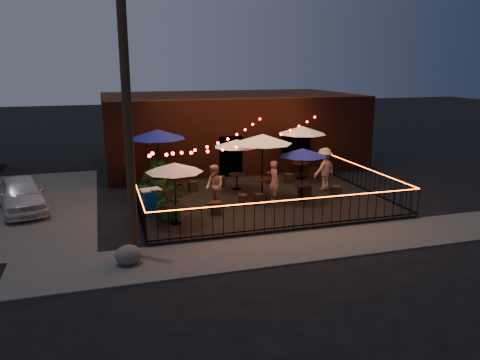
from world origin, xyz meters
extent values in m
plane|color=black|center=(0.00, 0.00, 0.00)|extent=(110.00, 110.00, 0.00)
cube|color=black|center=(0.00, 2.00, 0.07)|extent=(10.00, 8.00, 0.15)
cube|color=#43413E|center=(0.00, -3.25, 0.03)|extent=(18.00, 2.50, 0.05)
cube|color=#35160E|center=(1.00, 10.00, 2.00)|extent=(14.00, 8.00, 4.00)
cube|color=black|center=(0.00, 6.12, 1.10)|extent=(1.20, 0.24, 2.20)
cube|color=black|center=(3.50, 6.12, 1.60)|extent=(1.60, 0.24, 1.20)
cylinder|color=#372916|center=(-5.40, -2.60, 4.00)|extent=(0.26, 0.26, 8.00)
cube|color=black|center=(0.00, -2.00, 0.23)|extent=(10.00, 0.04, 0.04)
cube|color=black|center=(0.00, -2.00, 1.15)|extent=(10.00, 0.04, 0.04)
cube|color=#F24808|center=(0.00, -2.00, 1.18)|extent=(10.00, 0.03, 0.02)
cube|color=black|center=(-5.00, 2.00, 0.23)|extent=(0.04, 8.00, 0.04)
cube|color=black|center=(-5.00, 2.00, 1.15)|extent=(0.04, 8.00, 0.04)
cube|color=#F24808|center=(-5.00, 2.00, 1.18)|extent=(0.03, 8.00, 0.02)
cube|color=black|center=(5.00, 2.00, 0.23)|extent=(0.04, 8.00, 0.04)
cube|color=black|center=(5.00, 2.00, 1.15)|extent=(0.04, 8.00, 0.04)
cube|color=#F24808|center=(5.00, 2.00, 1.18)|extent=(0.03, 8.00, 0.02)
cylinder|color=black|center=(-3.80, -0.35, 0.16)|extent=(0.40, 0.40, 0.03)
cylinder|color=black|center=(-3.80, -0.35, 0.49)|extent=(0.05, 0.05, 0.66)
cylinder|color=black|center=(-3.80, -0.35, 0.82)|extent=(0.73, 0.73, 0.04)
cylinder|color=black|center=(-3.80, -0.35, 1.24)|extent=(0.04, 0.04, 2.19)
cone|color=white|center=(-3.80, -0.35, 2.20)|extent=(2.35, 2.35, 0.32)
cylinder|color=black|center=(-3.80, 4.29, 0.17)|extent=(0.50, 0.50, 0.03)
cylinder|color=black|center=(-3.80, 4.29, 0.57)|extent=(0.07, 0.07, 0.82)
cylinder|color=black|center=(-3.80, 4.29, 0.99)|extent=(0.91, 0.91, 0.05)
cylinder|color=black|center=(-3.80, 4.29, 1.51)|extent=(0.05, 0.05, 2.73)
cone|color=navy|center=(-3.80, 4.29, 2.71)|extent=(3.19, 3.19, 0.40)
cylinder|color=black|center=(0.20, 1.89, 0.17)|extent=(0.49, 0.49, 0.03)
cylinder|color=black|center=(0.20, 1.89, 0.57)|extent=(0.07, 0.07, 0.81)
cylinder|color=black|center=(0.20, 1.89, 0.98)|extent=(0.90, 0.90, 0.04)
cylinder|color=black|center=(0.20, 1.89, 1.50)|extent=(0.05, 0.05, 2.69)
cone|color=white|center=(0.20, 1.89, 2.68)|extent=(2.95, 2.95, 0.39)
cylinder|color=black|center=(-0.41, 3.57, 0.16)|extent=(0.41, 0.41, 0.03)
cylinder|color=black|center=(-0.41, 3.57, 0.50)|extent=(0.06, 0.06, 0.67)
cylinder|color=black|center=(-0.41, 3.57, 0.84)|extent=(0.75, 0.75, 0.04)
cylinder|color=black|center=(-0.41, 3.57, 1.27)|extent=(0.04, 0.04, 2.25)
cone|color=white|center=(-0.41, 3.57, 2.26)|extent=(2.39, 2.39, 0.33)
cylinder|color=black|center=(1.67, 1.10, 0.16)|extent=(0.40, 0.40, 0.03)
cylinder|color=black|center=(1.67, 1.10, 0.48)|extent=(0.05, 0.05, 0.65)
cylinder|color=black|center=(1.67, 1.10, 0.82)|extent=(0.72, 0.72, 0.04)
cylinder|color=black|center=(1.67, 1.10, 1.23)|extent=(0.04, 0.04, 2.16)
cone|color=navy|center=(1.67, 1.10, 2.18)|extent=(2.00, 2.00, 0.32)
cylinder|color=black|center=(3.19, 4.63, 0.17)|extent=(0.47, 0.47, 0.03)
cylinder|color=black|center=(3.19, 4.63, 0.55)|extent=(0.06, 0.06, 0.77)
cylinder|color=black|center=(3.19, 4.63, 0.94)|extent=(0.86, 0.86, 0.04)
cylinder|color=black|center=(3.19, 4.63, 1.44)|extent=(0.05, 0.05, 2.57)
cone|color=white|center=(3.19, 4.63, 2.56)|extent=(2.55, 2.55, 0.38)
cube|color=black|center=(-4.20, 0.51, 0.36)|extent=(0.42, 0.42, 0.41)
cube|color=black|center=(-2.19, 0.34, 0.39)|extent=(0.49, 0.49, 0.47)
cube|color=black|center=(-3.83, 3.22, 0.35)|extent=(0.43, 0.43, 0.40)
cube|color=black|center=(-2.36, 3.86, 0.37)|extent=(0.41, 0.41, 0.44)
cube|color=black|center=(-0.84, 1.29, 0.35)|extent=(0.39, 0.39, 0.40)
cube|color=black|center=(-0.20, 1.11, 0.37)|extent=(0.46, 0.46, 0.43)
cube|color=black|center=(-0.94, 4.39, 0.37)|extent=(0.42, 0.42, 0.44)
cube|color=black|center=(1.47, 4.24, 0.40)|extent=(0.43, 0.43, 0.51)
cube|color=black|center=(2.00, 1.54, 0.41)|extent=(0.48, 0.48, 0.51)
cube|color=black|center=(3.29, 1.17, 0.38)|extent=(0.44, 0.44, 0.47)
cube|color=black|center=(2.28, 4.03, 0.37)|extent=(0.40, 0.40, 0.43)
cube|color=black|center=(3.78, 4.52, 0.40)|extent=(0.55, 0.55, 0.51)
imported|color=#DCA78C|center=(0.48, 1.18, 1.02)|extent=(0.44, 0.65, 1.74)
imported|color=#D4AA89|center=(-2.01, 1.26, 0.99)|extent=(0.84, 0.96, 1.68)
imported|color=#CCAE87|center=(3.35, 2.43, 1.10)|extent=(1.40, 1.13, 1.89)
imported|color=#15390D|center=(-3.87, 0.27, 0.89)|extent=(1.67, 1.58, 1.48)
imported|color=#123A14|center=(-4.59, 2.93, 0.83)|extent=(0.89, 0.78, 1.37)
imported|color=#143D11|center=(-3.84, 4.36, 0.86)|extent=(0.99, 0.99, 1.43)
cube|color=#083DA7|center=(-4.50, 1.10, 0.60)|extent=(0.79, 0.65, 0.91)
cube|color=silver|center=(-4.50, 1.10, 1.08)|extent=(0.84, 0.70, 0.06)
ellipsoid|color=#4E4F49|center=(-5.63, -3.16, 0.32)|extent=(1.05, 0.99, 0.65)
imported|color=silver|center=(-9.32, 3.38, 0.67)|extent=(2.49, 4.23, 1.35)
camera|label=1|loc=(-6.15, -16.06, 5.64)|focal=35.00mm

